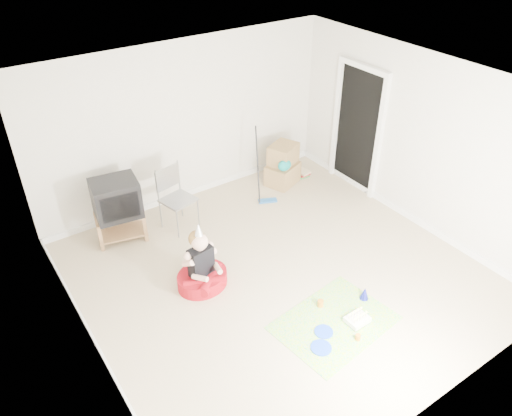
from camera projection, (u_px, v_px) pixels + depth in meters
ground at (279, 274)px, 6.79m from camera, size 5.00×5.00×0.00m
doorway_recess at (358, 130)px, 8.21m from camera, size 0.02×0.90×2.05m
tv_stand at (121, 224)px, 7.32m from camera, size 0.77×0.58×0.43m
crt_tv at (116, 198)px, 7.07m from camera, size 0.71×0.61×0.55m
folding_chair at (178, 200)px, 7.44m from camera, size 0.54×0.52×1.00m
cardboard_boxes at (283, 165)px, 8.63m from camera, size 0.67×0.62×0.71m
floor_mop at (268, 188)px, 8.16m from camera, size 0.33×0.39×1.24m
book_pile at (301, 173)px, 9.02m from camera, size 0.23×0.29×0.09m
seated_woman at (202, 272)px, 6.50m from camera, size 0.77×0.77×0.99m
party_mat at (334, 323)px, 6.05m from camera, size 1.51×1.18×0.01m
birthday_cake at (357, 320)px, 6.04m from camera, size 0.28×0.22×0.14m
blue_plate_near at (324, 332)px, 5.92m from camera, size 0.24×0.24×0.01m
blue_plate_far at (321, 348)px, 5.71m from camera, size 0.30×0.30×0.01m
orange_cup_near at (320, 303)px, 6.25m from camera, size 0.09×0.09×0.09m
orange_cup_far at (358, 337)px, 5.81m from camera, size 0.08×0.08×0.07m
blue_party_hat at (365, 293)px, 6.35m from camera, size 0.12×0.12×0.17m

